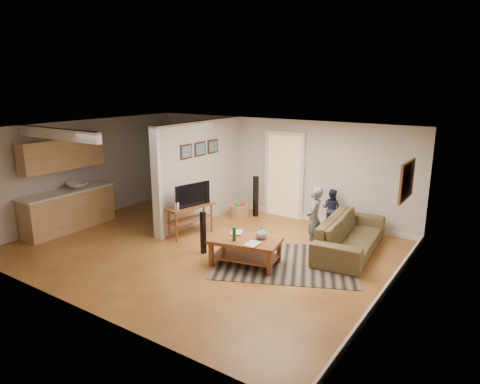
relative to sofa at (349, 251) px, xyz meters
name	(u,v)px	position (x,y,z in m)	size (l,w,h in m)	color
ground	(204,248)	(-2.60, -1.55, 0.00)	(7.50, 7.50, 0.00)	brown
room_shell	(177,171)	(-3.67, -1.12, 1.46)	(7.54, 6.02, 2.52)	#B2AFAA
area_rug	(286,262)	(-0.83, -1.23, 0.01)	(2.69, 1.96, 0.01)	black
sofa	(349,251)	(0.00, 0.00, 0.00)	(2.44, 0.95, 0.71)	#4C3F26
coffee_table	(247,244)	(-1.43, -1.71, 0.40)	(1.45, 1.03, 0.78)	brown
tv_console	(190,208)	(-3.34, -1.09, 0.65)	(0.68, 1.20, 0.97)	brown
speaker_left	(203,233)	(-2.46, -1.75, 0.44)	(0.09, 0.09, 0.88)	black
speaker_right	(256,196)	(-2.88, 0.96, 0.53)	(0.11, 0.11, 1.07)	black
toy_basket	(239,210)	(-3.18, 0.64, 0.18)	(0.50, 0.50, 0.45)	olive
child	(313,250)	(-0.66, -0.37, 0.00)	(0.50, 0.33, 1.36)	slate
toddler	(330,228)	(-0.89, 1.15, 0.00)	(0.47, 0.37, 0.97)	#212545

